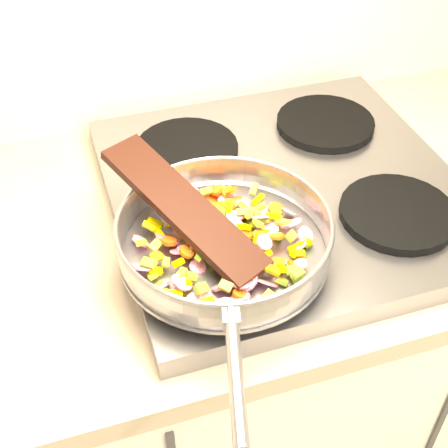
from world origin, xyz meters
name	(u,v)px	position (x,y,z in m)	size (l,w,h in m)	color
cooktop	(285,191)	(-0.70, 1.67, 0.92)	(0.60, 0.60, 0.04)	#939399
grate_fl	(235,250)	(-0.84, 1.52, 0.95)	(0.19, 0.19, 0.02)	black
grate_fr	(398,213)	(-0.56, 1.52, 0.95)	(0.19, 0.19, 0.02)	black
grate_bl	(187,149)	(-0.84, 1.81, 0.95)	(0.19, 0.19, 0.02)	black
grate_br	(325,123)	(-0.56, 1.81, 0.95)	(0.19, 0.19, 0.02)	black
saute_pan	(224,236)	(-0.86, 1.52, 0.99)	(0.36, 0.52, 0.06)	#9E9EA5
vegetable_heap	(222,238)	(-0.86, 1.53, 0.98)	(0.29, 0.28, 0.05)	olive
wooden_spatula	(183,207)	(-0.91, 1.57, 1.02)	(0.31, 0.07, 0.01)	black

